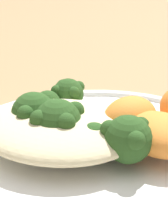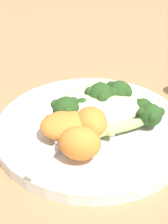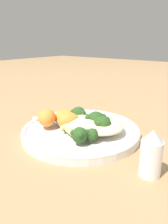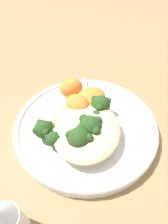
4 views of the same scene
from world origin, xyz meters
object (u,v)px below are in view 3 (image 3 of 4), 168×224
Objects in this scene: plate at (80,131)px; sweet_potato_chunk_1 at (65,116)px; sweet_potato_chunk_0 at (68,120)px; broccoli_stalk_2 at (99,125)px; broccoli_stalk_3 at (92,121)px; quinoa_mound at (95,124)px; salt_shaker at (151,153)px; broccoli_stalk_4 at (80,122)px; broccoli_stalk_5 at (77,116)px; broccoli_stalk_1 at (81,132)px; spoon at (57,120)px; sweet_potato_chunk_2 at (68,120)px; broccoli_stalk_0 at (76,133)px; sweet_potato_chunk_3 at (47,118)px.

sweet_potato_chunk_1 reaches higher than plate.
broccoli_stalk_2 is at bearing -172.20° from sweet_potato_chunk_0.
quinoa_mound is at bearing -38.78° from broccoli_stalk_3.
broccoli_stalk_2 is at bearing -73.49° from broccoli_stalk_3.
salt_shaker is (-0.22, 0.04, 0.00)m from sweet_potato_chunk_0.
quinoa_mound and broccoli_stalk_4 have the same top height.
broccoli_stalk_5 is at bearing -17.97° from salt_shaker.
broccoli_stalk_1 reaches higher than spoon.
broccoli_stalk_2 is at bearing -166.81° from sweet_potato_chunk_2.
plate is 5.35× the size of sweet_potato_chunk_2.
broccoli_stalk_2 is 0.08m from sweet_potato_chunk_2.
quinoa_mound is 0.11m from spoon.
broccoli_stalk_0 reaches higher than broccoli_stalk_1.
spoon is at bearing 26.07° from sweet_potato_chunk_1.
sweet_potato_chunk_0 is at bearing -10.03° from salt_shaker.
broccoli_stalk_5 reaches higher than plate.
spoon is at bearing 154.73° from broccoli_stalk_2.
broccoli_stalk_0 is 2.04× the size of sweet_potato_chunk_3.
broccoli_stalk_5 reaches higher than sweet_potato_chunk_1.
broccoli_stalk_4 is 1.86× the size of sweet_potato_chunk_0.
salt_shaker is at bearing 171.36° from sweet_potato_chunk_2.
plate is at bearing -146.89° from sweet_potato_chunk_3.
salt_shaker reaches higher than broccoli_stalk_2.
quinoa_mound is 0.07m from sweet_potato_chunk_0.
salt_shaker is (-0.14, 0.05, 0.00)m from broccoli_stalk_2.
broccoli_stalk_2 reaches higher than broccoli_stalk_5.
sweet_potato_chunk_0 is 0.48× the size of spoon.
sweet_potato_chunk_2 is 1.01× the size of sweet_potato_chunk_3.
broccoli_stalk_5 is (0.06, -0.06, 0.01)m from broccoli_stalk_1.
broccoli_stalk_1 is 0.07m from sweet_potato_chunk_0.
broccoli_stalk_3 reaches higher than broccoli_stalk_4.
broccoli_stalk_2 is 1.24× the size of salt_shaker.
sweet_potato_chunk_2 is at bearing 27.93° from quinoa_mound.
broccoli_stalk_0 is (-0.00, 0.07, 0.00)m from quinoa_mound.
plate is 2.77× the size of spoon.
broccoli_stalk_1 is 0.09m from sweet_potato_chunk_1.
broccoli_stalk_1 is 0.10m from sweet_potato_chunk_3.
plate is 5.78× the size of sweet_potato_chunk_0.
broccoli_stalk_3 is 0.08m from sweet_potato_chunk_1.
broccoli_stalk_2 reaches higher than broccoli_stalk_1.
broccoli_stalk_4 is 0.03m from sweet_potato_chunk_0.
sweet_potato_chunk_3 reaches higher than broccoli_stalk_2.
broccoli_stalk_3 is 1.05× the size of salt_shaker.
salt_shaker is (-0.20, 0.05, 0.01)m from broccoli_stalk_4.
broccoli_stalk_5 is 0.03m from sweet_potato_chunk_0.
broccoli_stalk_4 is 0.03m from broccoli_stalk_5.
sweet_potato_chunk_0 is 0.70× the size of sweet_potato_chunk_1.
sweet_potato_chunk_1 is 0.68× the size of spoon.
broccoli_stalk_0 is at bearing -156.38° from broccoli_stalk_5.
broccoli_stalk_2 is 0.06m from broccoli_stalk_4.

